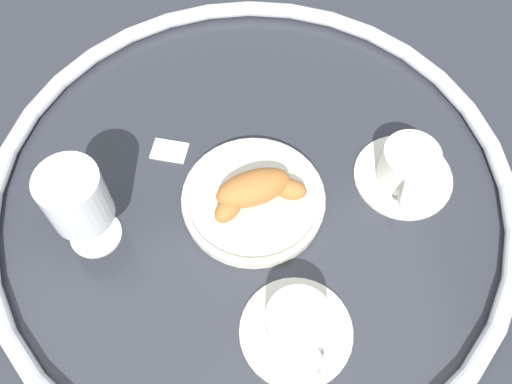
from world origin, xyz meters
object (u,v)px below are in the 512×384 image
Objects in this scene: coffee_cup_near at (298,327)px; coffee_cup_far at (407,168)px; croissant_large at (257,190)px; sugar_packet at (169,150)px; pastry_plate at (256,199)px; juice_glass_left at (76,200)px.

coffee_cup_far is at bearing -137.49° from coffee_cup_near.
croissant_large is 0.16m from sugar_packet.
coffee_cup_far is at bearing -176.71° from sugar_packet.
coffee_cup_far is (-0.21, 0.00, -0.01)m from croissant_large.
pastry_plate is at bearing 156.84° from sugar_packet.
juice_glass_left reaches higher than pastry_plate.
juice_glass_left is at bearing 0.77° from pastry_plate.
juice_glass_left reaches higher than coffee_cup_near.
croissant_large is at bearing 97.79° from pastry_plate.
croissant_large reaches higher than pastry_plate.
coffee_cup_far is at bearing 178.98° from pastry_plate.
coffee_cup_near is 0.27m from coffee_cup_far.
coffee_cup_far is 0.43m from juice_glass_left.
juice_glass_left is (0.21, 0.00, 0.08)m from pastry_plate.
croissant_large reaches higher than coffee_cup_near.
coffee_cup_far is 0.33m from sugar_packet.
sugar_packet is (0.10, -0.11, -0.01)m from pastry_plate.
juice_glass_left reaches higher than coffee_cup_far.
coffee_cup_far reaches higher than pastry_plate.
coffee_cup_near is at bearing 134.32° from sugar_packet.
juice_glass_left is (0.42, -0.00, 0.07)m from coffee_cup_far.
pastry_plate is 1.41× the size of coffee_cup_near.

